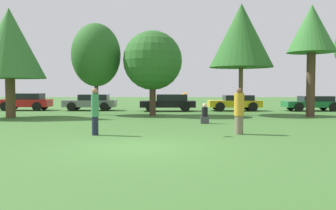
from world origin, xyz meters
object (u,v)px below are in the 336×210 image
Objects in this scene: person_thrower at (95,111)px; tree_2 at (96,55)px; frisbee at (185,93)px; tree_5 at (312,31)px; tree_3 at (153,61)px; parked_car_green at (313,103)px; tree_1 at (9,44)px; bystander_sitting at (205,115)px; parked_car_black at (169,102)px; parked_car_red at (26,101)px; tree_4 at (241,36)px; parked_car_yellow at (235,102)px; person_catcher at (239,111)px; parked_car_grey at (91,102)px.

tree_2 reaches higher than person_thrower.
frisbee is 12.31m from tree_5.
tree_3 is 1.26× the size of parked_car_green.
tree_1 reaches higher than tree_2.
parked_car_black is at bearing 101.19° from bystander_sitting.
tree_3 reaches higher than frisbee.
tree_4 is at bearing 161.95° from parked_car_red.
parked_car_black reaches higher than parked_car_green.
tree_2 reaches higher than parked_car_green.
tree_5 is at bearing 33.88° from person_thrower.
tree_1 reaches higher than parked_car_green.
tree_4 is at bearing 5.44° from tree_3.
tree_1 is at bearing 142.40° from frisbee.
tree_3 is 13.37m from parked_car_green.
tree_2 is 8.69m from parked_car_red.
parked_car_black is at bearing 3.50° from parked_car_yellow.
person_catcher is 0.27× the size of tree_1.
person_thrower reaches higher than parked_car_yellow.
tree_2 is at bearing 22.36° from parked_car_yellow.
tree_3 is 8.38m from parked_car_yellow.
tree_1 is 0.90× the size of tree_4.
tree_4 is (9.41, -0.04, 1.24)m from tree_2.
frisbee is at bearing -104.31° from bystander_sitting.
tree_4 is 1.71× the size of parked_car_black.
tree_3 is at bearing 175.25° from tree_5.
tree_1 is 1.60× the size of parked_car_yellow.
parked_car_black is (9.31, 6.21, -3.68)m from tree_1.
person_catcher is 0.30× the size of tree_2.
tree_2 reaches higher than parked_car_red.
frisbee reaches higher than parked_car_red.
tree_1 is (-6.71, 7.74, 3.45)m from person_thrower.
tree_3 is at bearing 37.38° from parked_car_yellow.
bystander_sitting is 0.14× the size of tree_4.
person_catcher reaches higher than parked_car_grey.
bystander_sitting is at bearing 41.39° from person_thrower.
tree_4 reaches higher than person_thrower.
person_catcher is at bearing 132.82° from parked_car_red.
parked_car_green is at bearing -124.10° from person_catcher.
person_thrower is 0.24× the size of tree_4.
parked_car_green is (5.96, -0.03, -0.03)m from parked_car_yellow.
parked_car_grey is at bearing 115.04° from frisbee.
tree_3 is at bearing 119.91° from bystander_sitting.
tree_3 reaches higher than parked_car_grey.
tree_4 reaches higher than person_catcher.
person_catcher is (5.40, 0.33, -0.03)m from person_thrower.
tree_1 is 14.22m from tree_4.
parked_car_green is at bearing 42.86° from person_thrower.
parked_car_yellow is (7.74, 14.42, -0.25)m from person_thrower.
parked_car_grey is at bearing -61.67° from person_catcher.
bystander_sitting is 0.25× the size of parked_car_red.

